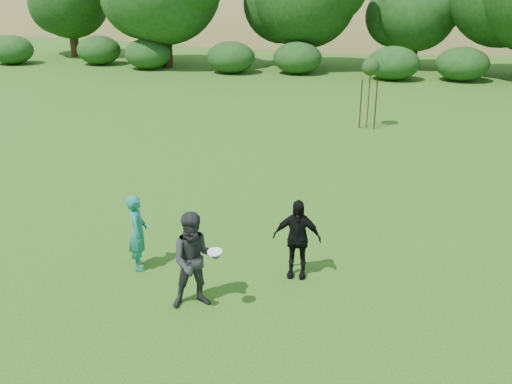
{
  "coord_description": "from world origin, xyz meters",
  "views": [
    {
      "loc": [
        3.43,
        -9.17,
        5.96
      ],
      "look_at": [
        0.0,
        3.0,
        1.1
      ],
      "focal_mm": 40.0,
      "sensor_mm": 36.0,
      "label": 1
    }
  ],
  "objects_px": {
    "player_grey": "(195,261)",
    "sapling": "(371,69)",
    "player_black": "(297,239)",
    "player_teal": "(138,232)"
  },
  "relations": [
    {
      "from": "player_grey",
      "to": "sapling",
      "type": "xyz_separation_m",
      "value": [
        1.85,
        14.41,
        1.46
      ]
    },
    {
      "from": "player_grey",
      "to": "player_black",
      "type": "relative_size",
      "value": 1.12
    },
    {
      "from": "player_black",
      "to": "sapling",
      "type": "height_order",
      "value": "sapling"
    },
    {
      "from": "player_grey",
      "to": "player_black",
      "type": "xyz_separation_m",
      "value": [
        1.59,
        1.65,
        -0.1
      ]
    },
    {
      "from": "player_grey",
      "to": "player_teal",
      "type": "bearing_deg",
      "value": 121.66
    },
    {
      "from": "player_teal",
      "to": "player_black",
      "type": "relative_size",
      "value": 0.98
    },
    {
      "from": "player_grey",
      "to": "sapling",
      "type": "distance_m",
      "value": 14.61
    },
    {
      "from": "player_teal",
      "to": "sapling",
      "type": "xyz_separation_m",
      "value": [
        3.57,
        13.35,
        1.58
      ]
    },
    {
      "from": "player_grey",
      "to": "player_black",
      "type": "distance_m",
      "value": 2.29
    },
    {
      "from": "player_teal",
      "to": "player_black",
      "type": "xyz_separation_m",
      "value": [
        3.32,
        0.58,
        0.02
      ]
    }
  ]
}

